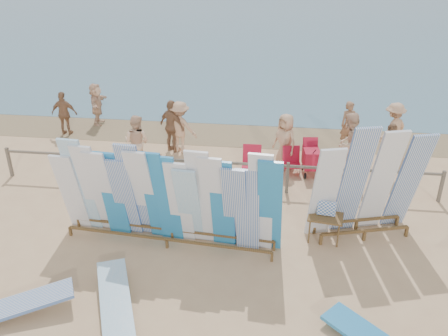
# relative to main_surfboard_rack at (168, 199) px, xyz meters

# --- Properties ---
(ground) EXTENTS (160.00, 160.00, 0.00)m
(ground) POSITION_rel_main_surfboard_rack_xyz_m (0.63, -0.26, -1.15)
(ground) COLOR tan
(ground) RESTS_ON ground
(wet_sand_strip) EXTENTS (40.00, 2.60, 0.01)m
(wet_sand_strip) POSITION_rel_main_surfboard_rack_xyz_m (0.63, 6.94, -1.15)
(wet_sand_strip) COLOR olive
(wet_sand_strip) RESTS_ON ground
(fence) EXTENTS (12.08, 0.08, 0.90)m
(fence) POSITION_rel_main_surfboard_rack_xyz_m (0.63, 2.74, -0.51)
(fence) COLOR #665B4D
(fence) RESTS_ON ground
(main_surfboard_rack) EXTENTS (5.11, 1.09, 2.56)m
(main_surfboard_rack) POSITION_rel_main_surfboard_rack_xyz_m (0.00, 0.00, 0.00)
(main_surfboard_rack) COLOR brown
(main_surfboard_rack) RESTS_ON ground
(side_surfboard_rack) EXTENTS (2.63, 1.40, 2.86)m
(side_surfboard_rack) POSITION_rel_main_surfboard_rack_xyz_m (4.37, 0.88, 0.15)
(side_surfboard_rack) COLOR brown
(side_surfboard_rack) RESTS_ON ground
(vendor_table) EXTENTS (0.85, 0.65, 1.03)m
(vendor_table) POSITION_rel_main_surfboard_rack_xyz_m (3.49, 0.55, -0.80)
(vendor_table) COLOR brown
(vendor_table) RESTS_ON ground
(flat_board_a) EXTENTS (1.57, 2.70, 0.36)m
(flat_board_a) POSITION_rel_main_surfboard_rack_xyz_m (-0.42, -2.49, -1.15)
(flat_board_a) COLOR #8FC6E6
(flat_board_a) RESTS_ON ground
(flat_board_e) EXTENTS (2.64, 1.74, 0.39)m
(flat_board_e) POSITION_rel_main_surfboard_rack_xyz_m (-2.56, -2.77, -1.15)
(flat_board_e) COLOR silver
(flat_board_e) RESTS_ON ground
(beach_chair_left) EXTENTS (0.55, 0.57, 0.86)m
(beach_chair_left) POSITION_rel_main_surfboard_rack_xyz_m (1.58, 3.73, -0.89)
(beach_chair_left) COLOR red
(beach_chair_left) RESTS_ON ground
(beach_chair_right) EXTENTS (0.59, 0.61, 0.80)m
(beach_chair_right) POSITION_rel_main_surfboard_rack_xyz_m (2.76, 3.92, -0.91)
(beach_chair_right) COLOR red
(beach_chair_right) RESTS_ON ground
(stroller) EXTENTS (0.61, 0.81, 1.05)m
(stroller) POSITION_rel_main_surfboard_rack_xyz_m (3.30, 3.96, -0.73)
(stroller) COLOR red
(stroller) RESTS_ON ground
(beachgoer_extra_1) EXTENTS (0.92, 0.42, 1.55)m
(beachgoer_extra_1) POSITION_rel_main_surfboard_rack_xyz_m (-5.14, 6.08, -0.37)
(beachgoer_extra_1) COLOR #8C6042
(beachgoer_extra_1) RESTS_ON ground
(beachgoer_8) EXTENTS (0.89, 0.99, 1.87)m
(beachgoer_8) POSITION_rel_main_surfboard_rack_xyz_m (4.35, 4.17, -0.21)
(beachgoer_8) COLOR beige
(beachgoer_8) RESTS_ON ground
(beachgoer_11) EXTENTS (0.63, 1.49, 1.56)m
(beachgoer_11) POSITION_rel_main_surfboard_rack_xyz_m (-4.40, 7.23, -0.37)
(beachgoer_11) COLOR beige
(beachgoer_11) RESTS_ON ground
(beachgoer_3) EXTENTS (1.17, 0.72, 1.69)m
(beachgoer_3) POSITION_rel_main_surfboard_rack_xyz_m (-0.81, 5.11, -0.30)
(beachgoer_3) COLOR tan
(beachgoer_3) RESTS_ON ground
(beachgoer_2) EXTENTS (0.89, 0.60, 1.68)m
(beachgoer_2) POSITION_rel_main_surfboard_rack_xyz_m (-1.84, 3.75, -0.31)
(beachgoer_2) COLOR beige
(beachgoer_2) RESTS_ON ground
(beachgoer_4) EXTENTS (1.09, 0.91, 1.72)m
(beachgoer_4) POSITION_rel_main_surfboard_rack_xyz_m (-1.07, 5.11, -0.28)
(beachgoer_4) COLOR #8C6042
(beachgoer_4) RESTS_ON ground
(beachgoer_10) EXTENTS (0.94, 1.02, 1.66)m
(beachgoer_10) POSITION_rel_main_surfboard_rack_xyz_m (5.50, 4.07, -0.32)
(beachgoer_10) COLOR #8C6042
(beachgoer_10) RESTS_ON ground
(beachgoer_6) EXTENTS (0.87, 0.85, 1.69)m
(beachgoer_6) POSITION_rel_main_surfboard_rack_xyz_m (2.53, 4.37, -0.30)
(beachgoer_6) COLOR tan
(beachgoer_6) RESTS_ON ground
(beachgoer_7) EXTENTS (0.64, 0.48, 1.57)m
(beachgoer_7) POSITION_rel_main_surfboard_rack_xyz_m (4.58, 6.15, -0.36)
(beachgoer_7) COLOR #8C6042
(beachgoer_7) RESTS_ON ground
(beachgoer_9) EXTENTS (1.13, 1.09, 1.72)m
(beachgoer_9) POSITION_rel_main_surfboard_rack_xyz_m (5.91, 5.74, -0.29)
(beachgoer_9) COLOR tan
(beachgoer_9) RESTS_ON ground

